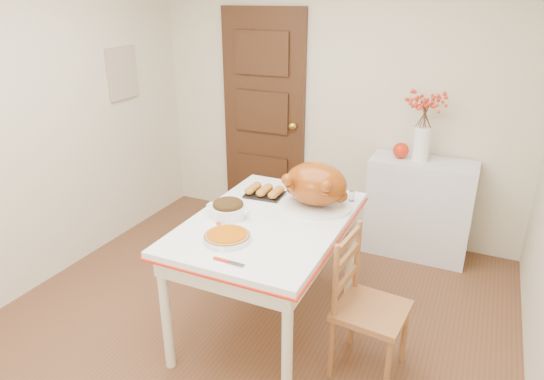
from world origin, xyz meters
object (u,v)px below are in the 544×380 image
at_px(turkey_platter, 316,186).
at_px(chair_oak, 372,307).
at_px(sideboard, 419,208).
at_px(kitchen_table, 269,275).
at_px(pumpkin_pie, 227,236).

bearing_deg(turkey_platter, chair_oak, -22.06).
bearing_deg(sideboard, kitchen_table, -116.74).
distance_m(turkey_platter, pumpkin_pie, 0.73).
xyz_separation_m(chair_oak, pumpkin_pie, (-0.82, -0.24, 0.41)).
bearing_deg(kitchen_table, turkey_platter, 54.16).
distance_m(kitchen_table, chair_oak, 0.73).
bearing_deg(sideboard, pumpkin_pie, -114.64).
height_order(sideboard, turkey_platter, turkey_platter).
bearing_deg(kitchen_table, chair_oak, -9.35).
distance_m(sideboard, kitchen_table, 1.65).
bearing_deg(chair_oak, turkey_platter, 56.96).
bearing_deg(kitchen_table, sideboard, 63.26).
bearing_deg(sideboard, turkey_platter, -114.28).
height_order(sideboard, kitchen_table, sideboard).
bearing_deg(pumpkin_pie, turkey_platter, 64.70).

